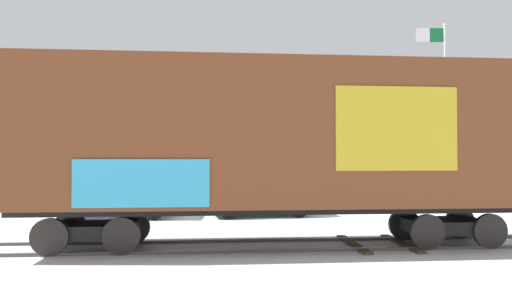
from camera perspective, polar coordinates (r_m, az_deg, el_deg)
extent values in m
plane|color=silver|center=(12.16, 9.70, -11.90)|extent=(260.00, 260.00, 0.00)
cube|color=#4C4742|center=(11.15, 3.04, -12.70)|extent=(59.99, 1.21, 0.08)
cube|color=#4C4742|center=(12.55, 2.15, -11.38)|extent=(59.99, 1.21, 0.08)
cube|color=#423323|center=(12.76, 18.65, -11.18)|extent=(0.29, 2.50, 0.07)
cube|color=#423323|center=(12.30, 12.71, -11.60)|extent=(0.29, 2.50, 0.07)
cube|color=brown|center=(11.66, 2.55, 2.38)|extent=(13.63, 3.32, 3.68)
cube|color=#2D2823|center=(11.93, 2.54, 11.81)|extent=(12.90, 0.64, 0.24)
cube|color=gold|center=(10.87, 18.13, 3.16)|extent=(2.99, 0.09, 2.02)
cube|color=#33A5CC|center=(10.16, -14.88, -3.83)|extent=(3.08, 0.09, 1.10)
cube|color=black|center=(11.70, 2.56, -7.15)|extent=(13.33, 1.94, 0.20)
cube|color=black|center=(12.14, -20.57, -9.42)|extent=(2.13, 1.42, 0.36)
cylinder|color=black|center=(11.74, -25.62, -9.93)|extent=(0.92, 0.14, 0.92)
cylinder|color=black|center=(13.08, -23.32, -9.02)|extent=(0.92, 0.14, 0.92)
cylinder|color=black|center=(11.25, -17.37, -10.38)|extent=(0.92, 0.14, 0.92)
cylinder|color=black|center=(12.64, -15.91, -9.34)|extent=(0.92, 0.14, 0.92)
cube|color=black|center=(13.22, 23.66, -8.71)|extent=(2.13, 1.42, 0.36)
cylinder|color=black|center=(12.21, 21.72, -9.60)|extent=(0.92, 0.14, 0.92)
cylinder|color=black|center=(13.50, 18.98, -8.79)|extent=(0.92, 0.14, 0.92)
cylinder|color=black|center=(13.04, 28.51, -9.00)|extent=(0.92, 0.14, 0.92)
cylinder|color=black|center=(14.26, 25.32, -8.33)|extent=(0.92, 0.14, 0.92)
cylinder|color=silver|center=(25.96, 23.72, 4.75)|extent=(0.12, 0.12, 9.74)
sphere|color=#D8CC66|center=(26.91, 23.64, 15.30)|extent=(0.18, 0.18, 0.18)
cube|color=#14662D|center=(26.44, 21.96, 14.31)|extent=(1.53, 0.18, 0.77)
cube|color=white|center=(26.31, 21.15, 14.38)|extent=(0.77, 0.11, 0.77)
cube|color=silver|center=(85.81, -3.55, 0.86)|extent=(143.64, 42.00, 10.29)
cube|color=brown|center=(80.23, -28.98, 5.98)|extent=(7.27, 5.21, 3.26)
cube|color=brown|center=(79.09, 15.81, 5.55)|extent=(5.64, 4.75, 2.06)
cone|color=#193D23|center=(75.96, -1.42, 6.38)|extent=(1.81, 1.81, 3.62)
cone|color=#193D23|center=(83.16, 14.05, 5.97)|extent=(2.12, 2.12, 4.23)
cone|color=#193D23|center=(80.14, -29.63, 6.01)|extent=(1.65, 1.65, 3.30)
cone|color=#193D23|center=(78.94, 8.86, 6.20)|extent=(1.94, 1.94, 3.89)
cone|color=#193D23|center=(74.17, 12.66, 6.81)|extent=(2.11, 2.11, 4.21)
cone|color=#193D23|center=(76.64, -14.21, 6.74)|extent=(2.34, 2.34, 4.68)
cube|color=silver|center=(18.53, -17.46, -5.95)|extent=(4.78, 2.31, 0.75)
cube|color=#2D333D|center=(18.57, -18.39, -3.67)|extent=(2.47, 1.91, 0.72)
cylinder|color=black|center=(19.03, -12.11, -6.97)|extent=(0.66, 0.28, 0.64)
cylinder|color=black|center=(17.30, -13.33, -7.56)|extent=(0.66, 0.28, 0.64)
cylinder|color=black|center=(19.91, -21.05, -6.66)|extent=(0.66, 0.28, 0.64)
cylinder|color=black|center=(18.26, -23.06, -7.16)|extent=(0.66, 0.28, 0.64)
cube|color=#1E5933|center=(18.25, 0.51, -6.02)|extent=(4.49, 2.27, 0.78)
cube|color=#2D333D|center=(18.19, 0.34, -3.64)|extent=(2.03, 1.81, 0.74)
cylinder|color=black|center=(19.48, 4.20, -6.85)|extent=(0.66, 0.29, 0.64)
cylinder|color=black|center=(17.86, 5.75, -7.38)|extent=(0.66, 0.29, 0.64)
cylinder|color=black|center=(18.86, -4.45, -7.04)|extent=(0.66, 0.29, 0.64)
cylinder|color=black|center=(17.19, -3.68, -7.63)|extent=(0.66, 0.29, 0.64)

